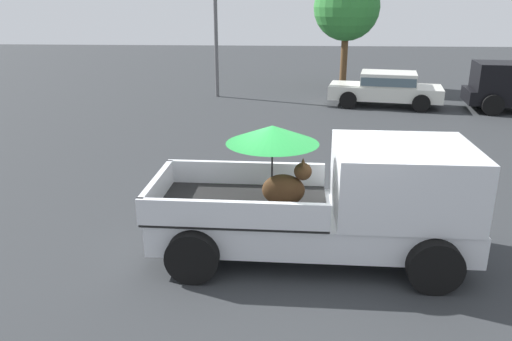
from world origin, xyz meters
name	(u,v)px	position (x,y,z in m)	size (l,w,h in m)	color
ground_plane	(309,254)	(0.00, 0.00, 0.00)	(80.00, 80.00, 0.00)	#2D3033
pickup_truck_main	(339,200)	(0.45, -0.01, 0.98)	(5.09, 2.33, 2.18)	black
parked_sedan_near	(386,87)	(3.50, 12.54, 0.74)	(4.55, 2.57, 1.33)	black
motel_sign	(215,7)	(-3.42, 14.17, 3.72)	(1.40, 0.16, 5.30)	#59595B
tree_by_lot	(347,8)	(2.28, 17.05, 3.66)	(3.04, 3.04, 5.21)	brown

